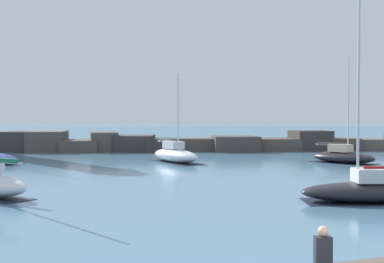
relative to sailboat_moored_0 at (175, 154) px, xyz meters
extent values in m
cube|color=teal|center=(1.94, 74.21, -0.67)|extent=(400.00, 116.00, 0.01)
cube|color=#383330|center=(-16.85, 15.00, 0.44)|extent=(4.11, 5.34, 2.22)
cube|color=#4C443D|center=(-13.78, 14.54, 0.45)|extent=(4.01, 5.20, 2.24)
cube|color=#4C443D|center=(-10.10, 13.95, -0.03)|extent=(4.23, 4.78, 1.29)
cube|color=#4C443D|center=(-7.57, 14.60, 0.39)|extent=(3.62, 5.02, 2.13)
cube|color=#383330|center=(-4.10, 14.46, 0.21)|extent=(4.60, 5.20, 1.76)
cube|color=#383330|center=(-1.08, 13.63, 0.06)|extent=(3.59, 3.77, 1.45)
cube|color=#4C443D|center=(2.91, 14.59, 0.03)|extent=(4.47, 3.80, 1.41)
cube|color=#423D38|center=(7.17, 13.63, 0.17)|extent=(5.02, 4.80, 1.68)
cube|color=#4C443D|center=(11.85, 14.71, 0.02)|extent=(5.25, 5.21, 1.38)
cube|color=#383330|center=(16.01, 14.62, 0.45)|extent=(4.53, 4.34, 2.25)
cube|color=#4C443D|center=(19.61, 14.29, 0.03)|extent=(4.58, 4.07, 1.40)
cube|color=brown|center=(23.49, 14.29, -0.03)|extent=(4.39, 4.38, 1.28)
ellipsoid|color=white|center=(0.02, -0.03, -0.09)|extent=(4.86, 7.00, 1.16)
cube|color=black|center=(0.02, -0.03, -0.66)|extent=(4.67, 6.68, 0.03)
cube|color=silver|center=(-0.13, 0.27, 0.81)|extent=(1.92, 2.33, 0.64)
cylinder|color=silver|center=(0.24, -0.49, 3.69)|extent=(0.12, 0.12, 6.41)
cylinder|color=#BCBCC1|center=(-0.59, 1.18, 1.04)|extent=(1.75, 3.39, 0.10)
cube|color=#4C4C51|center=(-0.59, 1.18, 1.14)|extent=(1.59, 2.93, 0.20)
ellipsoid|color=black|center=(8.36, -21.42, -0.21)|extent=(6.34, 2.71, 0.93)
cube|color=black|center=(8.36, -21.42, -0.66)|extent=(6.03, 2.64, 0.03)
cube|color=silver|center=(8.67, -21.44, 0.58)|extent=(1.93, 1.41, 0.64)
cylinder|color=silver|center=(7.89, -21.40, 4.87)|extent=(0.12, 0.12, 9.22)
ellipsoid|color=black|center=(14.19, -1.58, -0.20)|extent=(5.43, 5.87, 0.93)
cube|color=black|center=(14.19, -1.58, -0.66)|extent=(5.21, 5.62, 0.03)
cube|color=beige|center=(14.00, -1.36, 0.58)|extent=(2.07, 2.13, 0.64)
cylinder|color=silver|center=(14.46, -1.91, 4.29)|extent=(0.12, 0.12, 8.06)
cylinder|color=#BCBCC1|center=(13.45, -0.70, 0.81)|extent=(2.10, 2.49, 0.10)
cube|color=#4C4C51|center=(13.45, -0.70, 0.91)|extent=(1.87, 2.19, 0.20)
cube|color=#232328|center=(2.10, -34.68, 0.50)|extent=(0.36, 0.22, 0.67)
sphere|color=tan|center=(2.10, -34.68, 0.95)|extent=(0.23, 0.23, 0.23)
camera|label=1|loc=(-1.36, -45.72, 3.42)|focal=50.00mm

